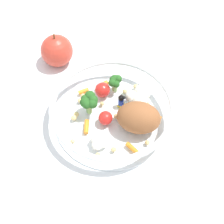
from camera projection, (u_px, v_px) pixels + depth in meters
name	position (u px, v px, depth m)	size (l,w,h in m)	color
ground_plane	(116.00, 121.00, 0.69)	(2.40, 2.40, 0.00)	white
food_container	(117.00, 111.00, 0.67)	(0.25, 0.25, 0.07)	white
loose_apple	(57.00, 51.00, 0.76)	(0.08, 0.08, 0.09)	#BC3828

